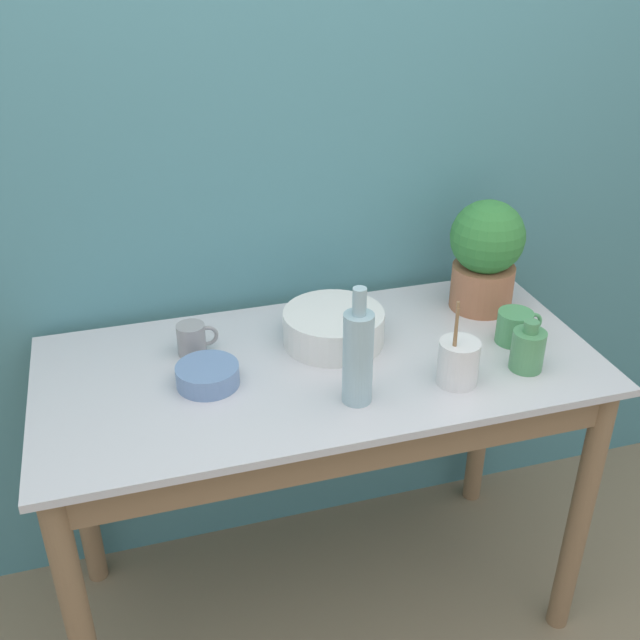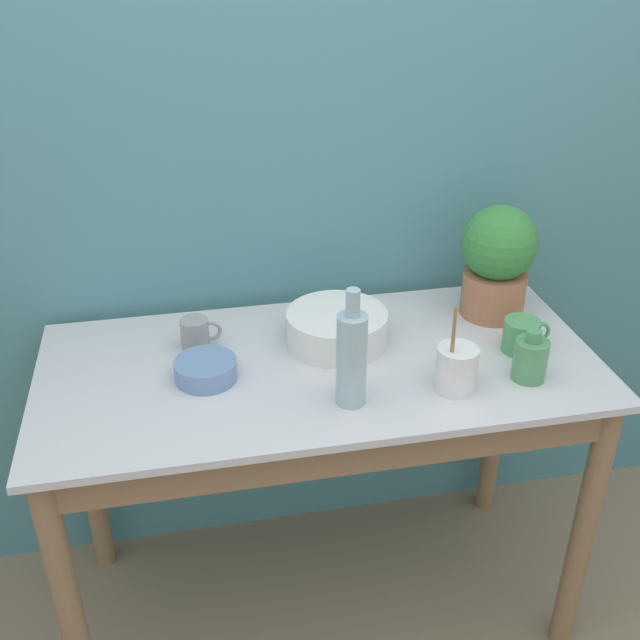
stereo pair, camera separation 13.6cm
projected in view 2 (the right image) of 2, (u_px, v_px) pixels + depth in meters
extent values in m
cube|color=teal|center=(292.00, 176.00, 2.02)|extent=(6.00, 0.05, 2.40)
cylinder|color=#846647|center=(71.00, 614.00, 1.72)|extent=(0.06, 0.06, 0.83)
cylinder|color=#846647|center=(583.00, 532.00, 1.94)|extent=(0.06, 0.06, 0.83)
cylinder|color=#846647|center=(87.00, 460.00, 2.20)|extent=(0.06, 0.06, 0.83)
cylinder|color=#846647|center=(497.00, 408.00, 2.42)|extent=(0.06, 0.06, 0.83)
cube|color=#846647|center=(345.00, 455.00, 1.66)|extent=(1.29, 0.02, 0.10)
cube|color=silver|center=(320.00, 365.00, 1.87)|extent=(1.39, 0.66, 0.02)
cylinder|color=#A36647|center=(493.00, 293.00, 2.05)|extent=(0.17, 0.17, 0.13)
sphere|color=#337A38|center=(499.00, 243.00, 1.98)|extent=(0.20, 0.20, 0.20)
cylinder|color=silver|center=(337.00, 328.00, 1.92)|extent=(0.26, 0.26, 0.09)
cylinder|color=#93B2BC|center=(352.00, 360.00, 1.66)|extent=(0.07, 0.07, 0.22)
cylinder|color=#93B2BC|center=(353.00, 303.00, 1.59)|extent=(0.03, 0.03, 0.06)
cylinder|color=#4C8C59|center=(530.00, 360.00, 1.77)|extent=(0.08, 0.08, 0.10)
cylinder|color=#4C8C59|center=(534.00, 336.00, 1.74)|extent=(0.04, 0.04, 0.03)
cylinder|color=gray|center=(195.00, 334.00, 1.90)|extent=(0.07, 0.07, 0.08)
torus|color=gray|center=(211.00, 331.00, 1.91)|extent=(0.06, 0.01, 0.06)
cylinder|color=#4C935B|center=(521.00, 336.00, 1.89)|extent=(0.09, 0.09, 0.09)
torus|color=#4C935B|center=(540.00, 332.00, 1.90)|extent=(0.06, 0.01, 0.06)
cylinder|color=#6684B2|center=(206.00, 370.00, 1.78)|extent=(0.15, 0.15, 0.05)
cylinder|color=silver|center=(456.00, 369.00, 1.73)|extent=(0.10, 0.10, 0.11)
cylinder|color=olive|center=(452.00, 352.00, 1.69)|extent=(0.01, 0.02, 0.22)
cylinder|color=olive|center=(451.00, 354.00, 1.70)|extent=(0.01, 0.01, 0.21)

